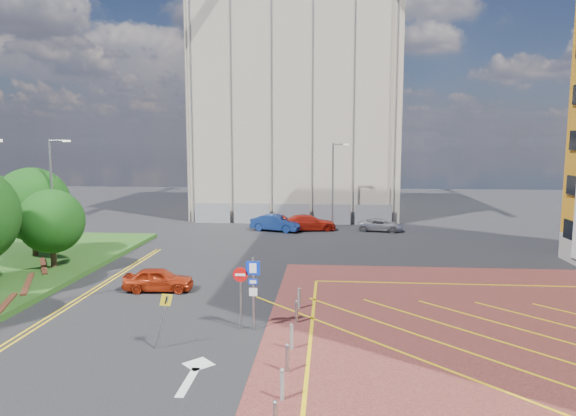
# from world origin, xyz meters

# --- Properties ---
(ground) EXTENTS (140.00, 140.00, 0.00)m
(ground) POSITION_xyz_m (0.00, 0.00, 0.00)
(ground) COLOR black
(ground) RESTS_ON ground
(tree_c) EXTENTS (4.00, 4.00, 4.90)m
(tree_c) POSITION_xyz_m (-13.50, 10.00, 3.19)
(tree_c) COLOR #3D2B1C
(tree_c) RESTS_ON grass_bed
(tree_d) EXTENTS (5.00, 5.00, 6.08)m
(tree_d) POSITION_xyz_m (-16.50, 13.00, 3.87)
(tree_d) COLOR #3D2B1C
(tree_d) RESTS_ON grass_bed
(lamp_left_far) EXTENTS (1.53, 0.16, 8.00)m
(lamp_left_far) POSITION_xyz_m (-14.42, 12.00, 4.66)
(lamp_left_far) COLOR #9EA0A8
(lamp_left_far) RESTS_ON grass_bed
(lamp_back) EXTENTS (1.53, 0.16, 8.00)m
(lamp_back) POSITION_xyz_m (4.08, 28.00, 4.36)
(lamp_back) COLOR #9EA0A8
(lamp_back) RESTS_ON ground
(sign_cluster) EXTENTS (1.17, 0.12, 3.20)m
(sign_cluster) POSITION_xyz_m (0.30, 0.98, 1.95)
(sign_cluster) COLOR #9EA0A8
(sign_cluster) RESTS_ON ground
(warning_sign) EXTENTS (0.76, 0.42, 2.25)m
(warning_sign) POSITION_xyz_m (-2.70, -1.35, 1.43)
(warning_sign) COLOR #9EA0A8
(warning_sign) RESTS_ON ground
(bollard_row) EXTENTS (0.14, 11.14, 0.90)m
(bollard_row) POSITION_xyz_m (2.30, -1.67, 0.47)
(bollard_row) COLOR #9EA0A8
(bollard_row) RESTS_ON forecourt
(construction_building) EXTENTS (21.20, 19.20, 22.00)m
(construction_building) POSITION_xyz_m (0.00, 40.00, 11.00)
(construction_building) COLOR #B9AB97
(construction_building) RESTS_ON ground
(construction_fence) EXTENTS (21.60, 0.06, 2.00)m
(construction_fence) POSITION_xyz_m (1.00, 30.00, 1.00)
(construction_fence) COLOR gray
(construction_fence) RESTS_ON ground
(car_red_left) EXTENTS (3.87, 1.84, 1.28)m
(car_red_left) POSITION_xyz_m (-5.54, 6.41, 0.64)
(car_red_left) COLOR #AB2A0E
(car_red_left) RESTS_ON ground
(car_blue_back) EXTENTS (4.87, 2.94, 1.51)m
(car_blue_back) POSITION_xyz_m (-1.13, 25.77, 0.76)
(car_blue_back) COLOR navy
(car_blue_back) RESTS_ON ground
(car_red_back) EXTENTS (5.31, 3.07, 1.45)m
(car_red_back) POSITION_xyz_m (1.84, 26.37, 0.72)
(car_red_back) COLOR red
(car_red_back) RESTS_ON ground
(car_silver_back) EXTENTS (4.30, 2.51, 1.12)m
(car_silver_back) POSITION_xyz_m (8.36, 26.54, 0.56)
(car_silver_back) COLOR #A8A7AE
(car_silver_back) RESTS_ON ground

